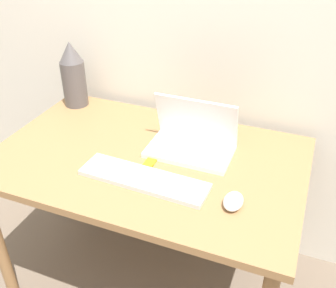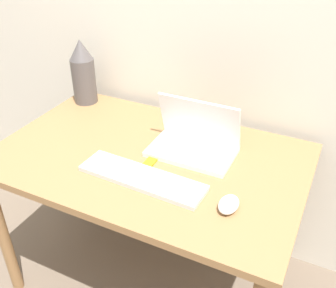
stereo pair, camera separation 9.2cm
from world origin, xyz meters
name	(u,v)px [view 2 (the right image)]	position (x,y,z in m)	size (l,w,h in m)	color
desk	(149,173)	(0.00, 0.39, 0.64)	(1.22, 0.78, 0.72)	olive
laptop	(194,141)	(0.15, 0.50, 0.77)	(0.33, 0.21, 0.22)	white
keyboard	(142,178)	(0.05, 0.24, 0.73)	(0.48, 0.15, 0.02)	silver
mouse	(229,204)	(0.38, 0.23, 0.74)	(0.06, 0.10, 0.03)	silver
vase	(83,72)	(-0.51, 0.68, 0.88)	(0.11, 0.11, 0.31)	#514C4C
mp3_player	(151,162)	(0.03, 0.35, 0.73)	(0.04, 0.06, 0.01)	orange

